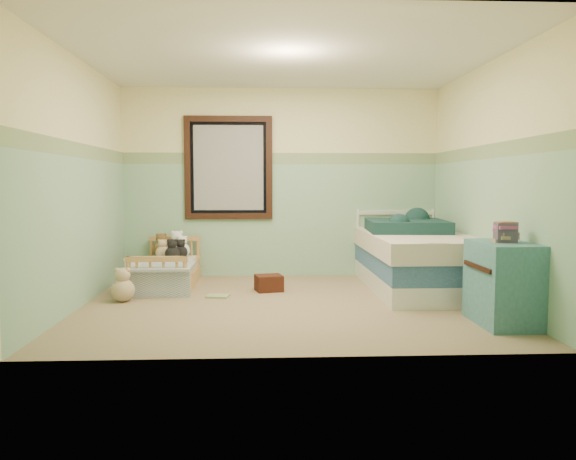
{
  "coord_description": "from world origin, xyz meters",
  "views": [
    {
      "loc": [
        -0.26,
        -5.71,
        1.24
      ],
      "look_at": [
        0.02,
        0.35,
        0.74
      ],
      "focal_mm": 34.93,
      "sensor_mm": 36.0,
      "label": 1
    }
  ],
  "objects_px": {
    "plush_floor_cream": "(132,281)",
    "dresser": "(503,283)",
    "toddler_bed_frame": "(167,279)",
    "twin_bed_frame": "(416,280)",
    "red_pillow": "(269,283)",
    "floor_book": "(218,296)",
    "plush_floor_tan": "(123,290)"
  },
  "relations": [
    {
      "from": "twin_bed_frame",
      "to": "red_pillow",
      "type": "xyz_separation_m",
      "value": [
        -1.73,
        -0.01,
        -0.02
      ]
    },
    {
      "from": "plush_floor_tan",
      "to": "dresser",
      "type": "distance_m",
      "value": 3.76
    },
    {
      "from": "dresser",
      "to": "red_pillow",
      "type": "bearing_deg",
      "value": 141.46
    },
    {
      "from": "plush_floor_tan",
      "to": "red_pillow",
      "type": "relative_size",
      "value": 0.82
    },
    {
      "from": "twin_bed_frame",
      "to": "red_pillow",
      "type": "height_order",
      "value": "twin_bed_frame"
    },
    {
      "from": "toddler_bed_frame",
      "to": "dresser",
      "type": "xyz_separation_m",
      "value": [
        3.27,
        -1.98,
        0.28
      ]
    },
    {
      "from": "plush_floor_cream",
      "to": "dresser",
      "type": "bearing_deg",
      "value": -23.41
    },
    {
      "from": "dresser",
      "to": "plush_floor_tan",
      "type": "bearing_deg",
      "value": 162.8
    },
    {
      "from": "plush_floor_tan",
      "to": "toddler_bed_frame",
      "type": "bearing_deg",
      "value": 70.25
    },
    {
      "from": "plush_floor_cream",
      "to": "floor_book",
      "type": "distance_m",
      "value": 1.03
    },
    {
      "from": "floor_book",
      "to": "plush_floor_tan",
      "type": "bearing_deg",
      "value": -157.82
    },
    {
      "from": "plush_floor_cream",
      "to": "dresser",
      "type": "relative_size",
      "value": 0.38
    },
    {
      "from": "red_pillow",
      "to": "dresser",
      "type": "bearing_deg",
      "value": -38.54
    },
    {
      "from": "toddler_bed_frame",
      "to": "twin_bed_frame",
      "type": "xyz_separation_m",
      "value": [
        2.96,
        -0.34,
        0.02
      ]
    },
    {
      "from": "plush_floor_cream",
      "to": "twin_bed_frame",
      "type": "bearing_deg",
      "value": 1.49
    },
    {
      "from": "plush_floor_cream",
      "to": "red_pillow",
      "type": "height_order",
      "value": "plush_floor_cream"
    },
    {
      "from": "plush_floor_tan",
      "to": "floor_book",
      "type": "xyz_separation_m",
      "value": [
        0.98,
        0.19,
        -0.11
      ]
    },
    {
      "from": "floor_book",
      "to": "twin_bed_frame",
      "type": "bearing_deg",
      "value": 19.41
    },
    {
      "from": "plush_floor_cream",
      "to": "plush_floor_tan",
      "type": "height_order",
      "value": "plush_floor_cream"
    },
    {
      "from": "plush_floor_cream",
      "to": "plush_floor_tan",
      "type": "distance_m",
      "value": 0.45
    },
    {
      "from": "toddler_bed_frame",
      "to": "plush_floor_tan",
      "type": "relative_size",
      "value": 5.51
    },
    {
      "from": "plush_floor_tan",
      "to": "dresser",
      "type": "xyz_separation_m",
      "value": [
        3.59,
        -1.11,
        0.24
      ]
    },
    {
      "from": "plush_floor_cream",
      "to": "red_pillow",
      "type": "bearing_deg",
      "value": 2.67
    },
    {
      "from": "toddler_bed_frame",
      "to": "plush_floor_tan",
      "type": "distance_m",
      "value": 0.93
    },
    {
      "from": "plush_floor_tan",
      "to": "red_pillow",
      "type": "height_order",
      "value": "plush_floor_tan"
    },
    {
      "from": "red_pillow",
      "to": "twin_bed_frame",
      "type": "bearing_deg",
      "value": 0.43
    },
    {
      "from": "toddler_bed_frame",
      "to": "floor_book",
      "type": "height_order",
      "value": "toddler_bed_frame"
    },
    {
      "from": "toddler_bed_frame",
      "to": "floor_book",
      "type": "relative_size",
      "value": 5.67
    },
    {
      "from": "red_pillow",
      "to": "floor_book",
      "type": "height_order",
      "value": "red_pillow"
    },
    {
      "from": "red_pillow",
      "to": "plush_floor_tan",
      "type": "bearing_deg",
      "value": -161.42
    },
    {
      "from": "dresser",
      "to": "red_pillow",
      "type": "height_order",
      "value": "dresser"
    },
    {
      "from": "plush_floor_tan",
      "to": "red_pillow",
      "type": "bearing_deg",
      "value": 18.58
    }
  ]
}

